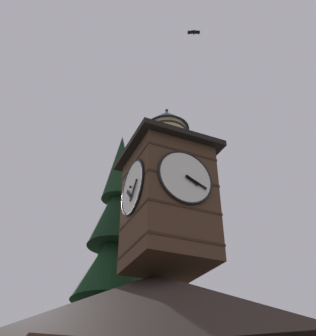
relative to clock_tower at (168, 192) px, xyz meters
The scene contains 3 objects.
clock_tower is the anchor object (origin of this frame).
pine_tree_behind 6.26m from the clock_tower, 82.73° to the right, with size 5.97×5.97×16.34m.
flying_bird_low 8.45m from the clock_tower, 104.83° to the left, with size 0.64×0.43×0.15m.
Camera 1 is at (5.69, 12.89, 2.24)m, focal length 41.41 mm.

